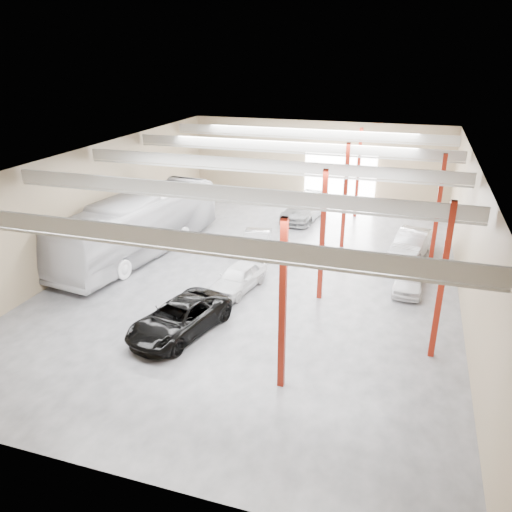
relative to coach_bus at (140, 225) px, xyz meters
The scene contains 8 objects.
depot_shell 9.15m from the coach_bus, ahead, with size 22.12×32.12×7.06m.
coach_bus is the anchor object (origin of this frame).
black_sedan 10.78m from the coach_bus, 50.99° to the right, with size 2.60×5.63×1.56m, color black.
car_row_a 8.51m from the coach_bus, 21.81° to the right, with size 1.73×4.29×1.46m, color white.
car_row_b 7.61m from the coach_bus, 15.99° to the left, with size 1.61×4.62×1.52m, color #BAB9BF.
car_row_c 13.51m from the coach_bus, 50.51° to the left, with size 2.38×5.86×1.70m, color gray.
car_right_near 17.53m from the coach_bus, 16.22° to the left, with size 1.79×5.12×1.69m, color #AAABAF.
car_right_far 16.85m from the coach_bus, ahead, with size 1.57×3.90×1.33m, color white.
Camera 1 is at (7.83, -25.95, 12.30)m, focal length 35.00 mm.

